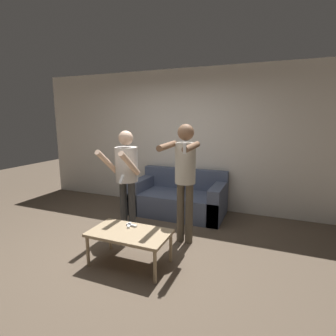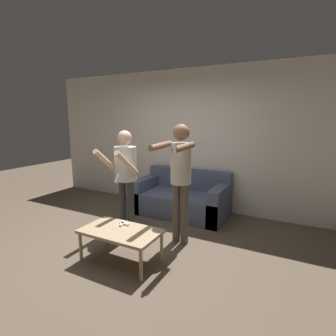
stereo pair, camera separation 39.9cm
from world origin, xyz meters
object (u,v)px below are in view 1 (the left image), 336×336
at_px(couch, 179,199).
at_px(person_standing_left, 126,170).
at_px(coffee_table, 129,235).
at_px(remote_far, 132,225).
at_px(person_standing_right, 185,171).
at_px(remote_near, 129,225).

height_order(couch, person_standing_left, person_standing_left).
height_order(coffee_table, remote_far, remote_far).
bearing_deg(remote_far, person_standing_left, 124.88).
bearing_deg(remote_far, coffee_table, -69.24).
relative_size(person_standing_right, coffee_table, 1.74).
xyz_separation_m(couch, remote_far, (-0.02, -1.73, 0.16)).
bearing_deg(remote_near, remote_far, 15.33).
distance_m(coffee_table, remote_near, 0.18).
xyz_separation_m(couch, person_standing_left, (-0.47, -1.09, 0.72)).
relative_size(couch, coffee_table, 1.73).
bearing_deg(coffee_table, remote_near, 120.98).
bearing_deg(person_standing_left, person_standing_right, -0.26).
relative_size(person_standing_right, remote_near, 11.12).
bearing_deg(remote_near, person_standing_right, 51.02).
relative_size(person_standing_right, remote_far, 11.14).
height_order(couch, remote_near, couch).
bearing_deg(remote_far, person_standing_right, 52.30).
xyz_separation_m(remote_near, remote_far, (0.03, 0.01, 0.00)).
bearing_deg(coffee_table, person_standing_right, 61.36).
bearing_deg(remote_near, couch, 88.28).
xyz_separation_m(couch, person_standing_right, (0.47, -1.10, 0.79)).
bearing_deg(coffee_table, couch, 91.11).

